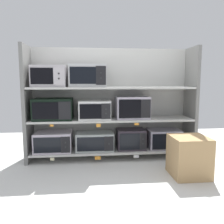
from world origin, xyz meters
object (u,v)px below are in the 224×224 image
object	(u,v)px
microwave_4	(53,109)
microwave_7	(50,76)
microwave_1	(95,141)
microwave_2	(131,139)
microwave_5	(95,110)
microwave_0	(54,141)
microwave_8	(88,76)
shipping_carton	(189,156)
microwave_6	(132,107)
microwave_3	(164,139)

from	to	relation	value
microwave_4	microwave_7	xyz separation A→B (m)	(-0.04, 0.00, 0.48)
microwave_1	microwave_2	size ratio (longest dim) A/B	1.33
microwave_5	microwave_0	bearing A→B (deg)	180.00
microwave_8	shipping_carton	xyz separation A→B (m)	(1.26, -0.77, -1.02)
microwave_0	shipping_carton	bearing A→B (deg)	-23.41
microwave_8	microwave_0	bearing A→B (deg)	-179.98
microwave_4	microwave_7	size ratio (longest dim) A/B	1.16
microwave_4	microwave_6	size ratio (longest dim) A/B	1.14
microwave_1	microwave_5	world-z (taller)	microwave_5
microwave_3	microwave_7	distance (m)	1.99
microwave_6	microwave_8	distance (m)	0.83
microwave_2	microwave_5	bearing A→B (deg)	179.98
microwave_0	shipping_carton	world-z (taller)	shipping_carton
microwave_5	shipping_carton	distance (m)	1.49
microwave_5	microwave_7	world-z (taller)	microwave_7
microwave_6	shipping_carton	bearing A→B (deg)	-52.77
microwave_4	microwave_8	xyz separation A→B (m)	(0.51, 0.00, 0.49)
microwave_3	microwave_4	distance (m)	1.77
microwave_6	microwave_4	bearing A→B (deg)	179.99
microwave_7	microwave_5	bearing A→B (deg)	-0.02
microwave_4	microwave_5	bearing A→B (deg)	-0.01
microwave_5	microwave_7	bearing A→B (deg)	179.98
microwave_5	microwave_8	xyz separation A→B (m)	(-0.10, 0.00, 0.51)
microwave_6	shipping_carton	xyz separation A→B (m)	(0.59, -0.77, -0.54)
microwave_0	microwave_7	world-z (taller)	microwave_7
microwave_2	shipping_carton	distance (m)	0.98
microwave_1	microwave_4	distance (m)	0.79
microwave_6	shipping_carton	size ratio (longest dim) A/B	0.99
microwave_2	microwave_6	bearing A→B (deg)	0.23
microwave_2	shipping_carton	world-z (taller)	shipping_carton
microwave_3	microwave_7	size ratio (longest dim) A/B	1.03
microwave_5	microwave_8	size ratio (longest dim) A/B	0.87
microwave_7	microwave_8	xyz separation A→B (m)	(0.55, 0.00, 0.01)
microwave_0	shipping_carton	distance (m)	1.95
microwave_6	microwave_5	bearing A→B (deg)	179.99
microwave_4	microwave_6	distance (m)	1.19
microwave_3	microwave_4	world-z (taller)	microwave_4
microwave_0	microwave_8	size ratio (longest dim) A/B	1.01
microwave_6	microwave_2	bearing A→B (deg)	-179.77
microwave_3	shipping_carton	world-z (taller)	shipping_carton
microwave_2	microwave_3	xyz separation A→B (m)	(0.53, 0.00, -0.01)
microwave_2	microwave_8	xyz separation A→B (m)	(-0.66, 0.00, 0.98)
microwave_3	microwave_7	bearing A→B (deg)	179.99
microwave_6	microwave_7	size ratio (longest dim) A/B	1.02
microwave_3	shipping_carton	distance (m)	0.78
microwave_8	microwave_3	bearing A→B (deg)	-0.01
microwave_0	microwave_1	bearing A→B (deg)	0.00
microwave_7	microwave_1	bearing A→B (deg)	-0.01
microwave_0	microwave_4	xyz separation A→B (m)	(0.01, 0.00, 0.49)
microwave_7	shipping_carton	distance (m)	2.22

